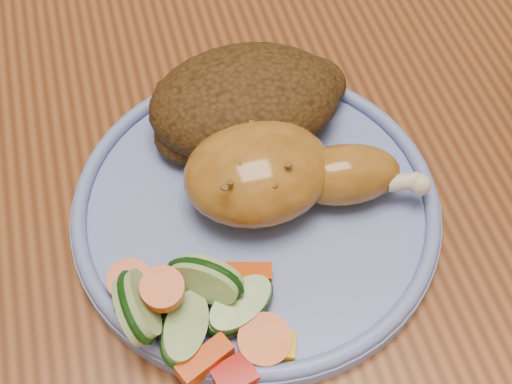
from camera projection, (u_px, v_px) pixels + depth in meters
dining_table at (257, 165)px, 0.61m from camera, size 0.90×1.40×0.75m
plate at (256, 210)px, 0.48m from camera, size 0.25×0.25×0.01m
plate_rim at (256, 201)px, 0.47m from camera, size 0.24×0.24×0.01m
chicken_leg at (279, 173)px, 0.46m from camera, size 0.16×0.08×0.05m
rice_pilaf at (249, 102)px, 0.49m from camera, size 0.14×0.10×0.06m
vegetable_pile at (190, 307)px, 0.42m from camera, size 0.11×0.10×0.05m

